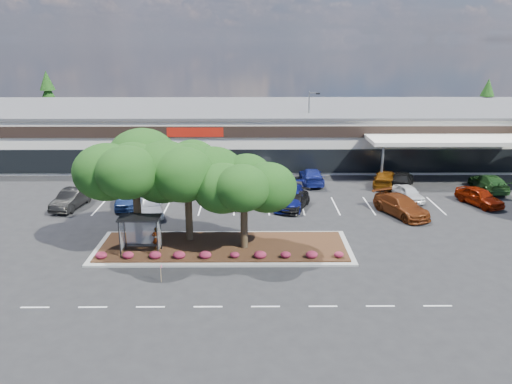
{
  "coord_description": "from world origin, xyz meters",
  "views": [
    {
      "loc": [
        0.09,
        -28.62,
        14.21
      ],
      "look_at": [
        0.36,
        9.29,
        2.6
      ],
      "focal_mm": 35.0,
      "sensor_mm": 36.0,
      "label": 1
    }
  ],
  "objects_px": {
    "light_pole": "(309,134)",
    "survey_stake": "(161,271)",
    "car_0": "(71,199)",
    "car_1": "(126,198)"
  },
  "relations": [
    {
      "from": "light_pole",
      "to": "survey_stake",
      "type": "height_order",
      "value": "light_pole"
    },
    {
      "from": "survey_stake",
      "to": "light_pole",
      "type": "bearing_deg",
      "value": 67.36
    },
    {
      "from": "survey_stake",
      "to": "car_0",
      "type": "relative_size",
      "value": 0.23
    },
    {
      "from": "car_0",
      "to": "car_1",
      "type": "bearing_deg",
      "value": 12.99
    },
    {
      "from": "survey_stake",
      "to": "car_0",
      "type": "xyz_separation_m",
      "value": [
        -10.34,
        14.19,
        0.1
      ]
    },
    {
      "from": "car_1",
      "to": "car_0",
      "type": "bearing_deg",
      "value": 172.46
    },
    {
      "from": "light_pole",
      "to": "survey_stake",
      "type": "relative_size",
      "value": 7.65
    },
    {
      "from": "car_0",
      "to": "car_1",
      "type": "relative_size",
      "value": 1.04
    },
    {
      "from": "survey_stake",
      "to": "car_0",
      "type": "height_order",
      "value": "car_0"
    },
    {
      "from": "survey_stake",
      "to": "car_1",
      "type": "bearing_deg",
      "value": 111.24
    }
  ]
}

